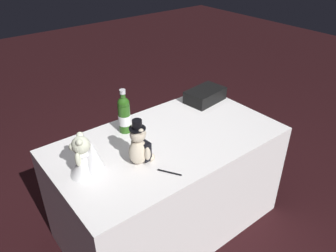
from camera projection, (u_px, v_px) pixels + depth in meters
name	position (u px, v px, depth m)	size (l,w,h in m)	color
ground_plane	(168.00, 221.00, 2.57)	(12.00, 12.00, 0.00)	black
reception_table	(168.00, 183.00, 2.37)	(1.53, 0.86, 0.77)	white
teddy_bear_groom	(140.00, 147.00, 1.90)	(0.15, 0.16, 0.29)	beige
teddy_bear_bride	(86.00, 158.00, 1.81)	(0.22, 0.19, 0.26)	white
champagne_bottle	(124.00, 114.00, 2.19)	(0.08, 0.08, 0.31)	#265617
signing_pen	(170.00, 173.00, 1.87)	(0.09, 0.13, 0.01)	black
gift_case_black	(205.00, 95.00, 2.63)	(0.34, 0.24, 0.10)	black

